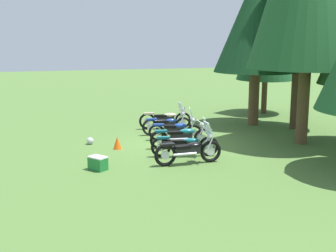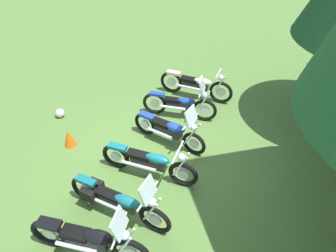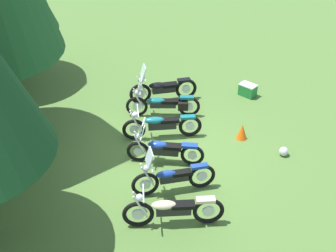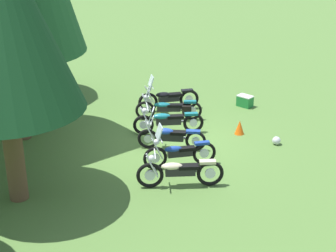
{
  "view_description": "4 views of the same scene",
  "coord_description": "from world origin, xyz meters",
  "px_view_note": "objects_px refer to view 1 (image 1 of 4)",
  "views": [
    {
      "loc": [
        16.45,
        -5.03,
        4.14
      ],
      "look_at": [
        -0.14,
        -0.37,
        0.7
      ],
      "focal_mm": 48.31,
      "sensor_mm": 36.0,
      "label": 1
    },
    {
      "loc": [
        5.46,
        1.7,
        5.57
      ],
      "look_at": [
        -0.48,
        0.07,
        0.66
      ],
      "focal_mm": 33.52,
      "sensor_mm": 36.0,
      "label": 2
    },
    {
      "loc": [
        -10.69,
        1.86,
        7.92
      ],
      "look_at": [
        -0.19,
        -0.11,
        0.96
      ],
      "focal_mm": 49.51,
      "sensor_mm": 36.0,
      "label": 3
    },
    {
      "loc": [
        -15.13,
        2.95,
        7.03
      ],
      "look_at": [
        -0.39,
        0.13,
        0.73
      ],
      "focal_mm": 55.63,
      "sensor_mm": 36.0,
      "label": 4
    }
  ],
  "objects_px": {
    "picnic_cooler": "(98,163)",
    "motorcycle_2": "(176,129)",
    "pine_tree_1": "(257,20)",
    "motorcycle_4": "(184,144)",
    "traffic_cone": "(117,143)",
    "motorcycle_5": "(189,150)",
    "motorcycle_3": "(182,136)",
    "motorcycle_1": "(168,124)",
    "dropped_helmet": "(90,141)",
    "pine_tree_0": "(267,31)",
    "motorcycle_0": "(166,119)"
  },
  "relations": [
    {
      "from": "pine_tree_0",
      "to": "picnic_cooler",
      "type": "xyz_separation_m",
      "value": [
        8.26,
        -10.04,
        -4.16
      ]
    },
    {
      "from": "motorcycle_0",
      "to": "motorcycle_4",
      "type": "bearing_deg",
      "value": -90.97
    },
    {
      "from": "pine_tree_0",
      "to": "dropped_helmet",
      "type": "distance_m",
      "value": 11.78
    },
    {
      "from": "motorcycle_1",
      "to": "motorcycle_5",
      "type": "height_order",
      "value": "motorcycle_5"
    },
    {
      "from": "motorcycle_5",
      "to": "pine_tree_1",
      "type": "bearing_deg",
      "value": 45.93
    },
    {
      "from": "motorcycle_1",
      "to": "dropped_helmet",
      "type": "height_order",
      "value": "motorcycle_1"
    },
    {
      "from": "motorcycle_2",
      "to": "picnic_cooler",
      "type": "bearing_deg",
      "value": -120.64
    },
    {
      "from": "pine_tree_1",
      "to": "picnic_cooler",
      "type": "distance_m",
      "value": 10.72
    },
    {
      "from": "motorcycle_3",
      "to": "motorcycle_1",
      "type": "bearing_deg",
      "value": 91.17
    },
    {
      "from": "pine_tree_0",
      "to": "dropped_helmet",
      "type": "xyz_separation_m",
      "value": [
        4.73,
        -9.91,
        -4.24
      ]
    },
    {
      "from": "motorcycle_3",
      "to": "pine_tree_1",
      "type": "relative_size",
      "value": 0.33
    },
    {
      "from": "traffic_cone",
      "to": "pine_tree_0",
      "type": "bearing_deg",
      "value": 122.63
    },
    {
      "from": "motorcycle_3",
      "to": "pine_tree_0",
      "type": "distance_m",
      "value": 9.94
    },
    {
      "from": "motorcycle_0",
      "to": "picnic_cooler",
      "type": "distance_m",
      "value": 6.76
    },
    {
      "from": "motorcycle_4",
      "to": "motorcycle_5",
      "type": "distance_m",
      "value": 0.97
    },
    {
      "from": "motorcycle_2",
      "to": "pine_tree_0",
      "type": "height_order",
      "value": "pine_tree_0"
    },
    {
      "from": "motorcycle_3",
      "to": "picnic_cooler",
      "type": "relative_size",
      "value": 3.51
    },
    {
      "from": "pine_tree_0",
      "to": "picnic_cooler",
      "type": "height_order",
      "value": "pine_tree_0"
    },
    {
      "from": "motorcycle_3",
      "to": "pine_tree_0",
      "type": "xyz_separation_m",
      "value": [
        -6.26,
        6.65,
        3.92
      ]
    },
    {
      "from": "motorcycle_0",
      "to": "pine_tree_0",
      "type": "distance_m",
      "value": 7.86
    },
    {
      "from": "picnic_cooler",
      "to": "motorcycle_2",
      "type": "bearing_deg",
      "value": 132.48
    },
    {
      "from": "motorcycle_2",
      "to": "dropped_helmet",
      "type": "xyz_separation_m",
      "value": [
        -0.29,
        -3.41,
        -0.33
      ]
    },
    {
      "from": "motorcycle_5",
      "to": "traffic_cone",
      "type": "bearing_deg",
      "value": 124.18
    },
    {
      "from": "motorcycle_1",
      "to": "dropped_helmet",
      "type": "distance_m",
      "value": 3.55
    },
    {
      "from": "traffic_cone",
      "to": "dropped_helmet",
      "type": "bearing_deg",
      "value": -139.0
    },
    {
      "from": "motorcycle_0",
      "to": "traffic_cone",
      "type": "xyz_separation_m",
      "value": [
        3.13,
        -2.73,
        -0.23
      ]
    },
    {
      "from": "motorcycle_0",
      "to": "pine_tree_1",
      "type": "height_order",
      "value": "pine_tree_1"
    },
    {
      "from": "motorcycle_4",
      "to": "pine_tree_1",
      "type": "distance_m",
      "value": 8.05
    },
    {
      "from": "motorcycle_0",
      "to": "motorcycle_4",
      "type": "relative_size",
      "value": 1.01
    },
    {
      "from": "pine_tree_0",
      "to": "dropped_helmet",
      "type": "bearing_deg",
      "value": -64.49
    },
    {
      "from": "motorcycle_1",
      "to": "motorcycle_2",
      "type": "bearing_deg",
      "value": -91.51
    },
    {
      "from": "motorcycle_4",
      "to": "picnic_cooler",
      "type": "bearing_deg",
      "value": -154.77
    },
    {
      "from": "pine_tree_1",
      "to": "picnic_cooler",
      "type": "xyz_separation_m",
      "value": [
        5.42,
        -8.01,
        -4.62
      ]
    },
    {
      "from": "pine_tree_1",
      "to": "traffic_cone",
      "type": "bearing_deg",
      "value": -67.19
    },
    {
      "from": "motorcycle_5",
      "to": "picnic_cooler",
      "type": "distance_m",
      "value": 2.98
    },
    {
      "from": "motorcycle_2",
      "to": "motorcycle_4",
      "type": "height_order",
      "value": "motorcycle_4"
    },
    {
      "from": "motorcycle_3",
      "to": "dropped_helmet",
      "type": "bearing_deg",
      "value": 159.49
    },
    {
      "from": "motorcycle_1",
      "to": "motorcycle_3",
      "type": "xyz_separation_m",
      "value": [
        2.45,
        -0.14,
        -0.01
      ]
    },
    {
      "from": "pine_tree_1",
      "to": "picnic_cooler",
      "type": "bearing_deg",
      "value": -55.89
    },
    {
      "from": "motorcycle_2",
      "to": "motorcycle_4",
      "type": "relative_size",
      "value": 0.89
    },
    {
      "from": "motorcycle_3",
      "to": "traffic_cone",
      "type": "xyz_separation_m",
      "value": [
        -0.49,
        -2.36,
        -0.21
      ]
    },
    {
      "from": "motorcycle_1",
      "to": "picnic_cooler",
      "type": "distance_m",
      "value": 5.69
    },
    {
      "from": "motorcycle_5",
      "to": "motorcycle_2",
      "type": "bearing_deg",
      "value": 78.46
    },
    {
      "from": "motorcycle_1",
      "to": "picnic_cooler",
      "type": "relative_size",
      "value": 3.22
    },
    {
      "from": "motorcycle_4",
      "to": "traffic_cone",
      "type": "distance_m",
      "value": 2.68
    },
    {
      "from": "motorcycle_5",
      "to": "motorcycle_3",
      "type": "bearing_deg",
      "value": 77.03
    },
    {
      "from": "pine_tree_1",
      "to": "dropped_helmet",
      "type": "distance_m",
      "value": 9.37
    },
    {
      "from": "motorcycle_3",
      "to": "picnic_cooler",
      "type": "distance_m",
      "value": 3.94
    },
    {
      "from": "pine_tree_0",
      "to": "picnic_cooler",
      "type": "bearing_deg",
      "value": -50.56
    },
    {
      "from": "motorcycle_1",
      "to": "pine_tree_1",
      "type": "xyz_separation_m",
      "value": [
        -0.97,
        4.48,
        4.37
      ]
    }
  ]
}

